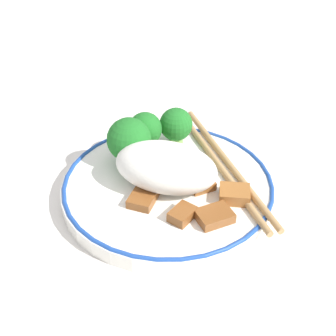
{
  "coord_description": "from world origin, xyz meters",
  "views": [
    {
      "loc": [
        -0.11,
        0.39,
        0.34
      ],
      "look_at": [
        0.0,
        0.0,
        0.04
      ],
      "focal_mm": 50.0,
      "sensor_mm": 36.0,
      "label": 1
    }
  ],
  "objects": [
    {
      "name": "ground_plane",
      "position": [
        0.0,
        0.0,
        0.0
      ],
      "size": [
        3.0,
        3.0,
        0.0
      ],
      "primitive_type": "plane",
      "color": "silver"
    },
    {
      "name": "plate",
      "position": [
        0.0,
        0.0,
        0.01
      ],
      "size": [
        0.24,
        0.24,
        0.02
      ],
      "color": "white",
      "rests_on": "ground_plane"
    },
    {
      "name": "rice_mound",
      "position": [
        -0.0,
        0.01,
        0.04
      ],
      "size": [
        0.11,
        0.06,
        0.05
      ],
      "color": "white",
      "rests_on": "plate"
    },
    {
      "name": "broccoli_back_left",
      "position": [
        0.01,
        -0.08,
        0.04
      ],
      "size": [
        0.04,
        0.04,
        0.05
      ],
      "color": "#7FB756",
      "rests_on": "plate"
    },
    {
      "name": "broccoli_back_center",
      "position": [
        0.04,
        -0.06,
        0.05
      ],
      "size": [
        0.04,
        0.04,
        0.05
      ],
      "color": "#7FB756",
      "rests_on": "plate"
    },
    {
      "name": "broccoli_back_right",
      "position": [
        0.05,
        -0.02,
        0.05
      ],
      "size": [
        0.05,
        0.05,
        0.06
      ],
      "color": "#7FB756",
      "rests_on": "plate"
    },
    {
      "name": "meat_near_front",
      "position": [
        -0.06,
        0.04,
        0.02
      ],
      "size": [
        0.04,
        0.04,
        0.01
      ],
      "color": "brown",
      "rests_on": "plate"
    },
    {
      "name": "meat_near_left",
      "position": [
        0.02,
        0.04,
        0.02
      ],
      "size": [
        0.03,
        0.03,
        0.01
      ],
      "color": "brown",
      "rests_on": "plate"
    },
    {
      "name": "meat_near_right",
      "position": [
        -0.08,
        0.01,
        0.02
      ],
      "size": [
        0.04,
        0.03,
        0.01
      ],
      "color": "#995B28",
      "rests_on": "plate"
    },
    {
      "name": "meat_near_back",
      "position": [
        -0.04,
        -0.0,
        0.02
      ],
      "size": [
        0.03,
        0.03,
        0.01
      ],
      "color": "brown",
      "rests_on": "plate"
    },
    {
      "name": "meat_on_rice_edge",
      "position": [
        -0.03,
        0.05,
        0.02
      ],
      "size": [
        0.03,
        0.03,
        0.01
      ],
      "color": "brown",
      "rests_on": "plate"
    },
    {
      "name": "meat_mid_left",
      "position": [
        0.01,
        -0.02,
        0.02
      ],
      "size": [
        0.04,
        0.04,
        0.01
      ],
      "color": "#995B28",
      "rests_on": "plate"
    },
    {
      "name": "chopsticks",
      "position": [
        -0.05,
        -0.05,
        0.02
      ],
      "size": [
        0.16,
        0.21,
        0.01
      ],
      "color": "#AD8451",
      "rests_on": "plate"
    }
  ]
}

